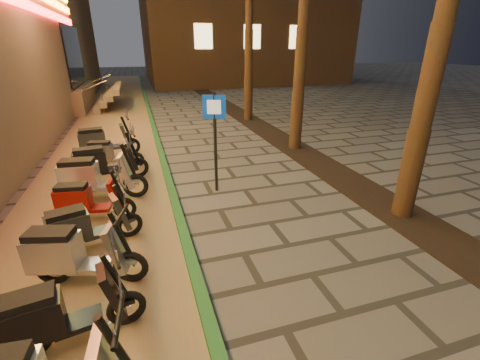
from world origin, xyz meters
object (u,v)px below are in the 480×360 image
object	(u,v)px
scooter_7	(84,226)
scooter_8	(86,200)
scooter_10	(102,163)
scooter_11	(109,153)
pedestrian_sign	(215,129)
scooter_12	(102,141)
scooter_9	(93,177)
scooter_5	(56,315)
scooter_6	(73,254)

from	to	relation	value
scooter_7	scooter_8	world-z (taller)	scooter_7
scooter_7	scooter_10	xyz separation A→B (m)	(0.07, 3.09, 0.08)
scooter_8	scooter_11	distance (m)	3.09
scooter_7	pedestrian_sign	bearing A→B (deg)	15.62
scooter_8	scooter_12	world-z (taller)	scooter_12
pedestrian_sign	scooter_11	xyz separation A→B (m)	(-2.55, 2.41, -1.07)
scooter_10	scooter_11	xyz separation A→B (m)	(0.10, 1.07, -0.09)
scooter_9	scooter_11	distance (m)	2.13
scooter_7	scooter_8	distance (m)	1.09
scooter_5	scooter_9	distance (m)	4.08
scooter_5	scooter_11	distance (m)	6.20
scooter_5	scooter_6	xyz separation A→B (m)	(0.01, 1.15, 0.04)
scooter_12	scooter_5	bearing A→B (deg)	-97.44
scooter_5	scooter_8	world-z (taller)	scooter_5
scooter_5	scooter_10	world-z (taller)	scooter_10
scooter_10	scooter_11	distance (m)	1.08
scooter_10	scooter_12	distance (m)	2.16
scooter_6	scooter_10	bearing A→B (deg)	103.34
pedestrian_sign	scooter_8	world-z (taller)	pedestrian_sign
scooter_9	scooter_10	size ratio (longest dim) A/B	1.03
scooter_6	scooter_12	xyz separation A→B (m)	(-0.05, 6.12, 0.04)
scooter_5	scooter_11	xyz separation A→B (m)	(0.22, 6.19, -0.02)
pedestrian_sign	scooter_7	world-z (taller)	pedestrian_sign
pedestrian_sign	scooter_8	distance (m)	3.08
scooter_10	scooter_12	size ratio (longest dim) A/B	1.00
scooter_5	scooter_8	bearing A→B (deg)	80.53
scooter_5	scooter_6	bearing A→B (deg)	79.19
pedestrian_sign	scooter_11	size ratio (longest dim) A/B	1.57
pedestrian_sign	scooter_6	size ratio (longest dim) A/B	1.42
scooter_6	scooter_8	size ratio (longest dim) A/B	1.11
scooter_6	scooter_7	world-z (taller)	scooter_6
pedestrian_sign	scooter_11	distance (m)	3.67
scooter_6	scooter_10	distance (m)	3.97
scooter_9	scooter_8	bearing A→B (deg)	-86.47
scooter_6	scooter_9	xyz separation A→B (m)	(0.01, 2.93, 0.06)
scooter_6	scooter_7	xyz separation A→B (m)	(0.05, 0.88, -0.04)
pedestrian_sign	scooter_6	distance (m)	3.94
scooter_10	scooter_11	size ratio (longest dim) A/B	1.20
scooter_8	scooter_10	xyz separation A→B (m)	(0.17, 2.00, 0.09)
scooter_6	scooter_9	bearing A→B (deg)	104.84
scooter_7	scooter_12	world-z (taller)	scooter_12
scooter_6	scooter_8	xyz separation A→B (m)	(-0.05, 1.96, -0.05)
scooter_11	scooter_12	distance (m)	1.12
scooter_5	scooter_11	size ratio (longest dim) A/B	1.04
scooter_11	scooter_12	xyz separation A→B (m)	(-0.26, 1.08, 0.09)
scooter_8	scooter_10	size ratio (longest dim) A/B	0.83
scooter_11	scooter_12	world-z (taller)	scooter_12
scooter_5	scooter_10	bearing A→B (deg)	78.36
scooter_7	scooter_9	world-z (taller)	scooter_9
scooter_10	scooter_11	world-z (taller)	scooter_10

